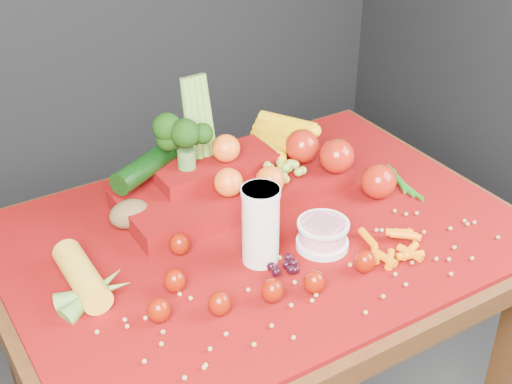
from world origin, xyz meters
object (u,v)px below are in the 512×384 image
milk_glass (261,223)px  produce_mound (243,171)px  table (261,271)px  yogurt_bowl (323,234)px

milk_glass → produce_mound: (0.10, 0.24, -0.03)m
table → produce_mound: size_ratio=1.88×
milk_glass → yogurt_bowl: (0.13, -0.03, -0.06)m
table → produce_mound: 0.23m
table → milk_glass: 0.22m
yogurt_bowl → produce_mound: bearing=96.7°
table → milk_glass: size_ratio=6.63×
table → yogurt_bowl: 0.19m
table → milk_glass: milk_glass is taller
table → yogurt_bowl: bearing=-54.7°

